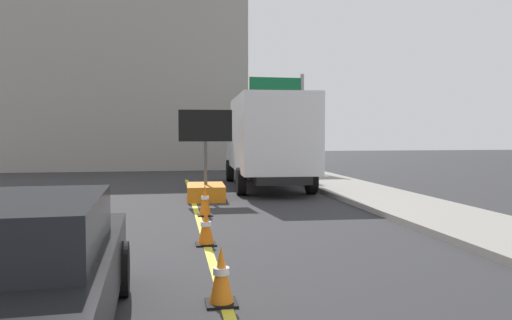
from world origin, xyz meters
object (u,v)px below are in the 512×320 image
at_px(traffic_cone_curbside, 205,200).
at_px(arrow_board_trailer, 206,183).
at_px(box_truck, 267,139).
at_px(traffic_cone_mid_lane, 221,276).
at_px(traffic_cone_far_lane, 206,227).
at_px(highway_guide_sign, 287,105).

bearing_deg(traffic_cone_curbside, arrow_board_trailer, 85.79).
height_order(box_truck, traffic_cone_curbside, box_truck).
distance_m(arrow_board_trailer, traffic_cone_mid_lane, 9.19).
bearing_deg(traffic_cone_far_lane, box_truck, 72.28).
xyz_separation_m(box_truck, traffic_cone_far_lane, (-2.85, -8.91, -1.46)).
bearing_deg(traffic_cone_mid_lane, box_truck, 76.47).
bearing_deg(traffic_cone_curbside, box_truck, 65.35).
xyz_separation_m(arrow_board_trailer, traffic_cone_mid_lane, (-0.44, -9.17, -0.15)).
xyz_separation_m(traffic_cone_far_lane, traffic_cone_curbside, (0.19, 3.12, 0.06)).
bearing_deg(traffic_cone_far_lane, arrow_board_trailer, 86.16).
distance_m(box_truck, traffic_cone_mid_lane, 12.39).
bearing_deg(traffic_cone_curbside, traffic_cone_mid_lane, -92.05).
bearing_deg(box_truck, traffic_cone_curbside, -114.65).
height_order(arrow_board_trailer, box_truck, box_truck).
xyz_separation_m(box_truck, traffic_cone_mid_lane, (-2.88, -11.97, -1.45)).
bearing_deg(traffic_cone_far_lane, traffic_cone_mid_lane, -90.60).
distance_m(highway_guide_sign, traffic_cone_curbside, 13.41).
height_order(arrow_board_trailer, highway_guide_sign, highway_guide_sign).
xyz_separation_m(traffic_cone_mid_lane, traffic_cone_far_lane, (0.03, 3.05, -0.01)).
bearing_deg(arrow_board_trailer, highway_guide_sign, 62.73).
relative_size(highway_guide_sign, traffic_cone_far_lane, 7.59).
bearing_deg(traffic_cone_mid_lane, highway_guide_sign, 74.31).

